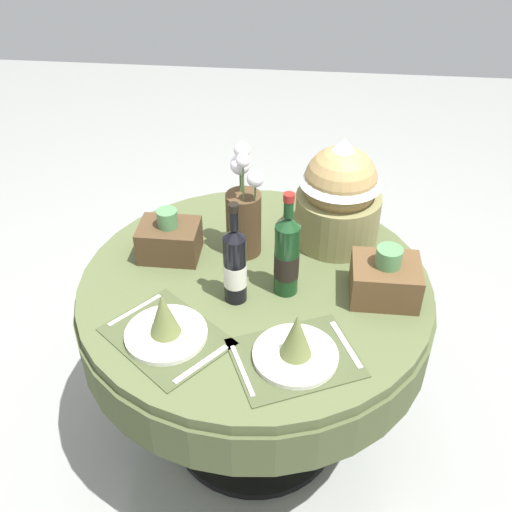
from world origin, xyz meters
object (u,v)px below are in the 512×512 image
at_px(wine_bottle_centre, 235,265).
at_px(woven_basket_side_left, 169,239).
at_px(place_setting_left, 165,325).
at_px(wine_bottle_left, 287,255).
at_px(woven_basket_side_right, 385,279).
at_px(dining_table, 255,312).
at_px(gift_tub_back_right, 340,189).
at_px(flower_vase, 244,214).
at_px(place_setting_right, 296,346).

relative_size(wine_bottle_centre, woven_basket_side_left, 1.73).
relative_size(place_setting_left, wine_bottle_left, 1.20).
distance_m(woven_basket_side_left, woven_basket_side_right, 0.72).
height_order(dining_table, woven_basket_side_right, woven_basket_side_right).
xyz_separation_m(gift_tub_back_right, woven_basket_side_left, (-0.56, -0.15, -0.14)).
distance_m(place_setting_left, gift_tub_back_right, 0.75).
xyz_separation_m(gift_tub_back_right, woven_basket_side_right, (0.15, -0.29, -0.14)).
distance_m(flower_vase, wine_bottle_centre, 0.25).
xyz_separation_m(place_setting_left, wine_bottle_centre, (0.18, 0.19, 0.08)).
height_order(dining_table, wine_bottle_centre, wine_bottle_centre).
bearing_deg(place_setting_right, wine_bottle_left, 99.08).
bearing_deg(woven_basket_side_left, wine_bottle_left, -19.97).
height_order(dining_table, gift_tub_back_right, gift_tub_back_right).
xyz_separation_m(wine_bottle_left, woven_basket_side_left, (-0.40, 0.15, -0.07)).
bearing_deg(gift_tub_back_right, woven_basket_side_left, -164.86).
bearing_deg(wine_bottle_left, wine_bottle_centre, -159.92).
distance_m(flower_vase, woven_basket_side_left, 0.27).
distance_m(flower_vase, woven_basket_side_right, 0.51).
height_order(dining_table, woven_basket_side_left, woven_basket_side_left).
bearing_deg(woven_basket_side_right, wine_bottle_centre, -172.28).
bearing_deg(wine_bottle_centre, dining_table, 60.59).
height_order(gift_tub_back_right, woven_basket_side_right, gift_tub_back_right).
xyz_separation_m(wine_bottle_left, wine_bottle_centre, (-0.15, -0.06, -0.01)).
distance_m(place_setting_right, wine_bottle_left, 0.31).
bearing_deg(place_setting_right, woven_basket_side_left, 135.82).
height_order(flower_vase, wine_bottle_left, flower_vase).
height_order(gift_tub_back_right, woven_basket_side_left, gift_tub_back_right).
xyz_separation_m(flower_vase, wine_bottle_left, (0.16, -0.19, -0.01)).
relative_size(gift_tub_back_right, woven_basket_side_right, 1.88).
bearing_deg(woven_basket_side_right, gift_tub_back_right, 117.05).
bearing_deg(place_setting_left, place_setting_right, -6.71).
xyz_separation_m(dining_table, place_setting_left, (-0.23, -0.28, 0.18)).
distance_m(place_setting_right, gift_tub_back_right, 0.62).
xyz_separation_m(place_setting_right, wine_bottle_left, (-0.05, 0.29, 0.09)).
distance_m(place_setting_right, woven_basket_side_left, 0.63).
height_order(place_setting_left, wine_bottle_centre, wine_bottle_centre).
xyz_separation_m(dining_table, woven_basket_side_right, (0.41, -0.03, 0.21)).
relative_size(wine_bottle_left, gift_tub_back_right, 0.91).
bearing_deg(woven_basket_side_left, dining_table, -20.29).
relative_size(wine_bottle_centre, gift_tub_back_right, 0.89).
relative_size(place_setting_left, flower_vase, 1.06).
bearing_deg(wine_bottle_left, woven_basket_side_left, 160.03).
bearing_deg(flower_vase, place_setting_left, -111.66).
height_order(wine_bottle_left, gift_tub_back_right, gift_tub_back_right).
bearing_deg(wine_bottle_left, woven_basket_side_right, 1.21).
bearing_deg(woven_basket_side_right, dining_table, 176.02).
bearing_deg(gift_tub_back_right, wine_bottle_left, -117.77).
xyz_separation_m(dining_table, wine_bottle_left, (0.10, -0.03, 0.28)).
distance_m(place_setting_right, woven_basket_side_right, 0.39).
height_order(dining_table, place_setting_left, place_setting_left).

